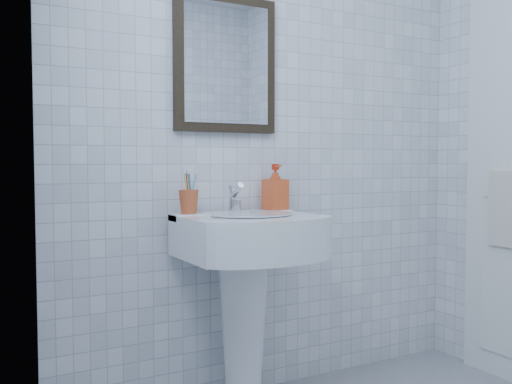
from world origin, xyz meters
TOP-DOWN VIEW (x-y plane):
  - wall_back at (0.00, 1.20)m, footprint 2.20×0.02m
  - wall_left at (-1.10, 0.00)m, footprint 0.02×2.40m
  - washbasin at (-0.27, 0.99)m, footprint 0.58×0.42m
  - faucet at (-0.27, 1.09)m, footprint 0.05×0.12m
  - toothbrush_cup at (-0.49, 1.10)m, footprint 0.09×0.09m
  - soap_dispenser at (-0.05, 1.12)m, footprint 0.11×0.11m
  - wall_mirror at (-0.27, 1.18)m, footprint 0.50×0.04m
  - towel_ring at (1.06, 0.70)m, footprint 0.01×0.18m
  - hand_towel at (1.04, 0.70)m, footprint 0.03×0.16m

SIDE VIEW (x-z plane):
  - washbasin at x=-0.27m, z-range 0.15..1.04m
  - hand_towel at x=1.04m, z-range 0.68..1.06m
  - toothbrush_cup at x=-0.49m, z-range 0.88..0.98m
  - faucet at x=-0.27m, z-range 0.87..1.00m
  - soap_dispenser at x=-0.05m, z-range 0.88..1.09m
  - towel_ring at x=1.06m, z-range 0.96..1.14m
  - wall_back at x=0.00m, z-range 0.00..2.50m
  - wall_left at x=-1.10m, z-range 0.00..2.50m
  - wall_mirror at x=-0.27m, z-range 1.24..1.86m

